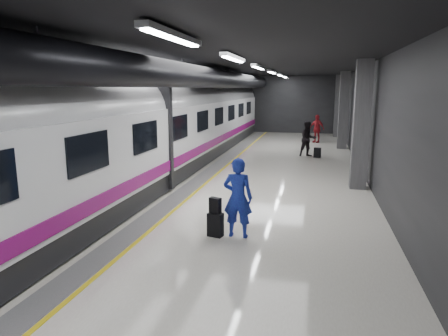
# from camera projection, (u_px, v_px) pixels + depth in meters

# --- Properties ---
(ground) EXTENTS (40.00, 40.00, 0.00)m
(ground) POSITION_uv_depth(u_px,v_px,m) (222.00, 195.00, 13.47)
(ground) COLOR white
(ground) RESTS_ON ground
(platform_hall) EXTENTS (10.02, 40.02, 4.51)m
(platform_hall) POSITION_uv_depth(u_px,v_px,m) (220.00, 88.00, 13.76)
(platform_hall) COLOR black
(platform_hall) RESTS_ON ground
(train) EXTENTS (3.05, 38.00, 4.05)m
(train) POSITION_uv_depth(u_px,v_px,m) (130.00, 131.00, 13.78)
(train) COLOR black
(train) RESTS_ON ground
(traveler_main) EXTENTS (0.71, 0.47, 1.94)m
(traveler_main) POSITION_uv_depth(u_px,v_px,m) (238.00, 198.00, 9.49)
(traveler_main) COLOR #1640AB
(traveler_main) RESTS_ON ground
(suitcase_main) EXTENTS (0.40, 0.30, 0.58)m
(suitcase_main) POSITION_uv_depth(u_px,v_px,m) (215.00, 225.00, 9.63)
(suitcase_main) COLOR black
(suitcase_main) RESTS_ON ground
(shoulder_bag) EXTENTS (0.32, 0.24, 0.38)m
(shoulder_bag) POSITION_uv_depth(u_px,v_px,m) (215.00, 205.00, 9.56)
(shoulder_bag) COLOR black
(shoulder_bag) RESTS_ON suitcase_main
(traveler_far_a) EXTENTS (1.11, 1.00, 1.85)m
(traveler_far_a) POSITION_uv_depth(u_px,v_px,m) (308.00, 139.00, 20.86)
(traveler_far_a) COLOR black
(traveler_far_a) RESTS_ON ground
(traveler_far_b) EXTENTS (1.15, 0.94, 1.84)m
(traveler_far_b) POSITION_uv_depth(u_px,v_px,m) (317.00, 129.00, 26.29)
(traveler_far_b) COLOR maroon
(traveler_far_b) RESTS_ON ground
(suitcase_far) EXTENTS (0.39, 0.29, 0.51)m
(suitcase_far) POSITION_uv_depth(u_px,v_px,m) (317.00, 153.00, 20.66)
(suitcase_far) COLOR black
(suitcase_far) RESTS_ON ground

